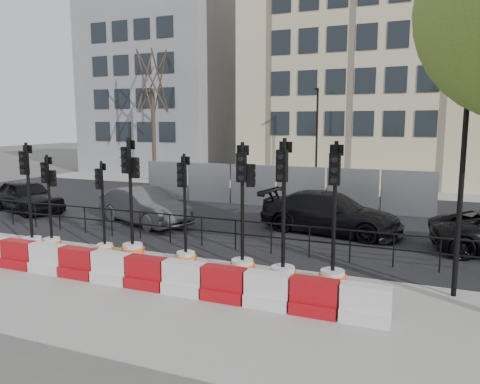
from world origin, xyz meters
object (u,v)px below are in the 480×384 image
at_px(traffic_signal_a, 31,228).
at_px(traffic_signal_h, 333,258).
at_px(car_a, 27,196).
at_px(car_c, 330,213).
at_px(traffic_signal_d, 132,230).
at_px(lamp_post_near, 463,160).

xyz_separation_m(traffic_signal_a, traffic_signal_h, (9.55, 0.27, 0.04)).
height_order(car_a, car_c, car_c).
bearing_deg(car_a, traffic_signal_h, -90.10).
distance_m(car_a, car_c, 13.62).
relative_size(traffic_signal_h, car_a, 0.78).
distance_m(traffic_signal_a, car_a, 7.08).
height_order(traffic_signal_a, car_a, traffic_signal_a).
distance_m(traffic_signal_h, car_a, 15.46).
bearing_deg(traffic_signal_h, car_c, 100.85).
relative_size(traffic_signal_a, traffic_signal_d, 0.95).
bearing_deg(traffic_signal_h, traffic_signal_d, 176.45).
height_order(traffic_signal_h, car_a, traffic_signal_h).
xyz_separation_m(lamp_post_near, car_a, (-17.57, 4.00, -2.49)).
height_order(lamp_post_near, traffic_signal_a, lamp_post_near).
xyz_separation_m(traffic_signal_a, traffic_signal_d, (3.49, 0.49, 0.15)).
height_order(traffic_signal_d, car_c, traffic_signal_d).
relative_size(traffic_signal_h, car_c, 0.66).
distance_m(traffic_signal_d, car_c, 7.28).
xyz_separation_m(traffic_signal_a, car_a, (-5.25, 4.74, 0.03)).
bearing_deg(lamp_post_near, traffic_signal_a, -176.56).
relative_size(traffic_signal_d, traffic_signal_h, 1.00).
height_order(traffic_signal_a, car_c, traffic_signal_a).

